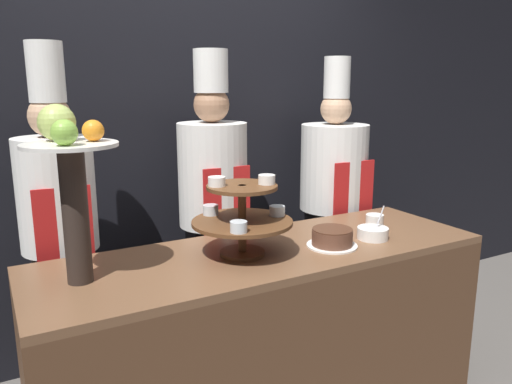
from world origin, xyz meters
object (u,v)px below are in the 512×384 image
(cup_white, at_px, (375,221))
(cake_round, at_px, (332,238))
(serving_bowl_near, at_px, (373,233))
(chef_center_left, at_px, (214,200))
(fruit_pedestal, at_px, (70,171))
(chef_left, at_px, (59,222))
(tiered_stand, at_px, (242,214))
(chef_center_right, at_px, (333,192))

(cup_white, bearing_deg, cake_round, -160.92)
(serving_bowl_near, relative_size, chef_center_left, 0.09)
(fruit_pedestal, distance_m, chef_left, 0.64)
(cake_round, distance_m, chef_center_left, 0.75)
(cup_white, bearing_deg, tiered_stand, -178.01)
(cup_white, xyz_separation_m, serving_bowl_near, (-0.13, -0.13, -0.01))
(cup_white, distance_m, chef_left, 1.57)
(serving_bowl_near, bearing_deg, tiered_stand, 170.85)
(fruit_pedestal, xyz_separation_m, chef_center_right, (1.63, 0.54, -0.36))
(tiered_stand, height_order, chef_center_left, chef_center_left)
(serving_bowl_near, relative_size, chef_center_right, 0.09)
(fruit_pedestal, height_order, serving_bowl_near, fruit_pedestal)
(tiered_stand, distance_m, serving_bowl_near, 0.68)
(cake_round, relative_size, chef_center_right, 0.13)
(cup_white, height_order, chef_center_left, chef_center_left)
(cup_white, bearing_deg, fruit_pedestal, 179.42)
(tiered_stand, bearing_deg, serving_bowl_near, -9.15)
(fruit_pedestal, bearing_deg, chef_center_left, 33.74)
(cup_white, relative_size, chef_left, 0.05)
(serving_bowl_near, bearing_deg, fruit_pedestal, 173.71)
(cup_white, xyz_separation_m, chef_center_left, (-0.66, 0.56, 0.07))
(cake_round, relative_size, chef_left, 0.13)
(tiered_stand, relative_size, cake_round, 1.88)
(chef_left, xyz_separation_m, chef_center_right, (1.62, -0.00, -0.03))
(chef_center_right, bearing_deg, tiered_stand, -148.28)
(cake_round, distance_m, serving_bowl_near, 0.24)
(tiered_stand, relative_size, chef_center_right, 0.25)
(tiered_stand, bearing_deg, chef_center_left, 77.70)
(fruit_pedestal, xyz_separation_m, cup_white, (1.47, -0.01, -0.39))
(fruit_pedestal, relative_size, chef_left, 0.37)
(cake_round, bearing_deg, chef_center_left, 112.67)
(tiered_stand, height_order, cup_white, tiered_stand)
(tiered_stand, xyz_separation_m, cup_white, (0.79, 0.03, -0.15))
(tiered_stand, relative_size, fruit_pedestal, 0.66)
(chef_center_left, bearing_deg, chef_left, 180.00)
(serving_bowl_near, xyz_separation_m, chef_center_left, (-0.53, 0.69, 0.08))
(cup_white, height_order, chef_left, chef_left)
(fruit_pedestal, relative_size, chef_center_right, 0.38)
(chef_left, bearing_deg, fruit_pedestal, -91.06)
(tiered_stand, bearing_deg, chef_center_right, 31.72)
(cake_round, distance_m, chef_left, 1.29)
(serving_bowl_near, bearing_deg, chef_center_right, 67.22)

